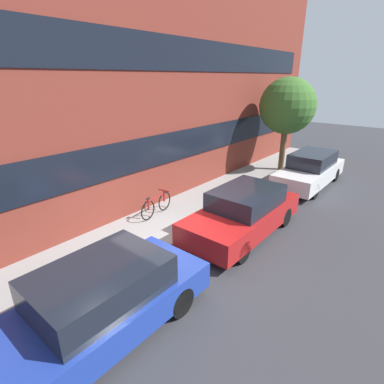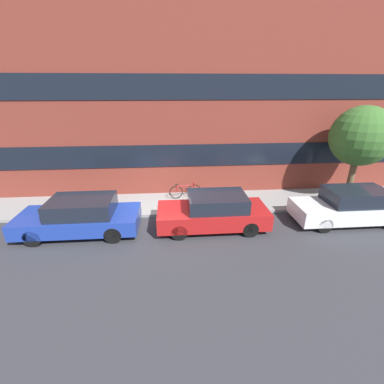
% 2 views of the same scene
% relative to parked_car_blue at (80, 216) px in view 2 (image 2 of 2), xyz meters
% --- Properties ---
extents(ground_plane, '(56.00, 56.00, 0.00)m').
position_rel_parked_car_blue_xyz_m(ground_plane, '(3.13, 1.05, -0.70)').
color(ground_plane, '#333338').
extents(sidewalk_strip, '(28.00, 2.44, 0.13)m').
position_rel_parked_car_blue_xyz_m(sidewalk_strip, '(3.13, 2.27, -0.64)').
color(sidewalk_strip, gray).
rests_on(sidewalk_strip, ground_plane).
extents(rowhouse_facade, '(28.00, 1.02, 9.58)m').
position_rel_parked_car_blue_xyz_m(rowhouse_facade, '(3.13, 3.94, 4.09)').
color(rowhouse_facade, maroon).
rests_on(rowhouse_facade, ground_plane).
extents(parked_car_blue, '(4.50, 1.81, 1.42)m').
position_rel_parked_car_blue_xyz_m(parked_car_blue, '(0.00, 0.00, 0.00)').
color(parked_car_blue, '#1E3899').
rests_on(parked_car_blue, ground_plane).
extents(parked_car_red, '(4.31, 1.79, 1.42)m').
position_rel_parked_car_blue_xyz_m(parked_car_red, '(5.12, -0.00, -0.00)').
color(parked_car_red, '#AD1919').
rests_on(parked_car_red, ground_plane).
extents(parked_car_white, '(4.57, 1.65, 1.46)m').
position_rel_parked_car_blue_xyz_m(parked_car_white, '(10.84, 0.00, 0.01)').
color(parked_car_white, silver).
rests_on(parked_car_white, ground_plane).
extents(fire_hydrant, '(0.51, 0.28, 0.72)m').
position_rel_parked_car_blue_xyz_m(fire_hydrant, '(0.09, 1.57, -0.22)').
color(fire_hydrant, red).
rests_on(fire_hydrant, sidewalk_strip).
extents(bicycle, '(1.57, 0.44, 0.77)m').
position_rel_parked_car_blue_xyz_m(bicycle, '(4.16, 2.78, -0.19)').
color(bicycle, black).
rests_on(bicycle, sidewalk_strip).
extents(street_tree, '(2.63, 2.63, 4.43)m').
position_rel_parked_car_blue_xyz_m(street_tree, '(11.94, 1.82, 2.52)').
color(street_tree, brown).
rests_on(street_tree, sidewalk_strip).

